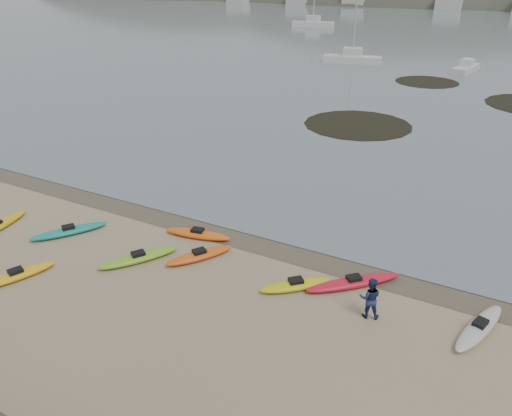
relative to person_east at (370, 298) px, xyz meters
The scene contains 5 objects.
ground 7.26m from the person_east, 153.03° to the left, with size 600.00×600.00×0.00m, color tan.
wet_sand 7.13m from the person_east, 155.20° to the left, with size 60.00×60.00×0.00m, color brown.
kayaks 8.10m from the person_east, behind, with size 22.89×9.37×0.34m.
person_east is the anchor object (origin of this frame).
kelp_mats 33.41m from the person_east, 94.41° to the left, with size 21.33×27.08×0.04m.
Camera 1 is at (9.83, -18.08, 11.51)m, focal length 35.00 mm.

